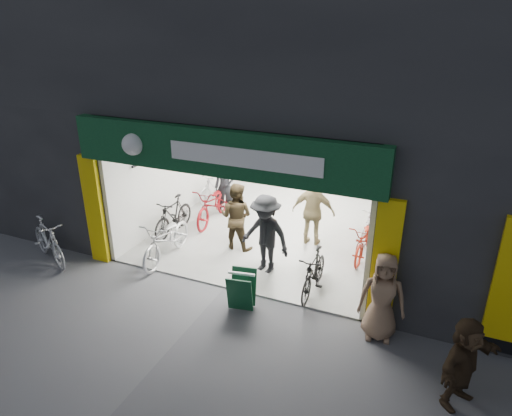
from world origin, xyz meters
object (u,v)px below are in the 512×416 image
Objects in this scene: bike_left_front at (167,239)px; parked_bike at (48,241)px; pedestrian_near at (382,297)px; sandwich_board at (242,290)px; bike_right_front at (314,273)px.

parked_bike reaches higher than bike_left_front.
sandwich_board is at bearing 174.87° from pedestrian_near.
bike_left_front is at bearing -179.80° from bike_right_front.
bike_left_front is 5.19m from pedestrian_near.
parked_bike is at bearing 170.87° from sandwich_board.
pedestrian_near is (5.10, -0.91, 0.31)m from bike_left_front.
bike_right_front is at bearing 139.58° from pedestrian_near.
parked_bike reaches higher than bike_right_front.
pedestrian_near reaches higher than parked_bike.
sandwich_board is (4.96, 0.08, -0.11)m from parked_bike.
pedestrian_near is (7.60, 0.28, 0.29)m from parked_bike.
bike_left_front is 2.58× the size of sandwich_board.
sandwich_board is (-2.64, -0.20, -0.40)m from pedestrian_near.
bike_right_front is (3.60, -0.01, -0.05)m from bike_left_front.
parked_bike is at bearing 172.63° from pedestrian_near.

